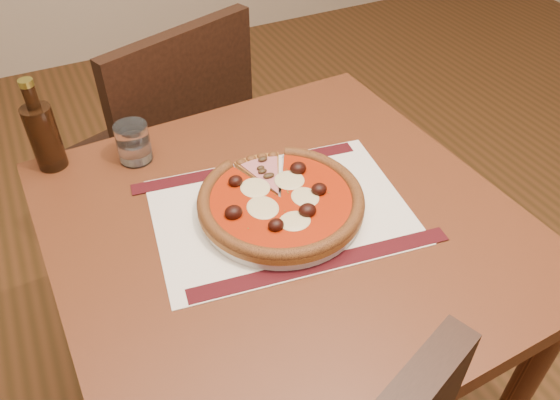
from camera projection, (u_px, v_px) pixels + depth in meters
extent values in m
cube|color=brown|center=(285.00, 227.00, 0.99)|extent=(0.83, 0.83, 0.04)
cylinder|color=brown|center=(92.00, 296.00, 1.35)|extent=(0.05, 0.05, 0.71)
cylinder|color=brown|center=(331.00, 206.00, 1.60)|extent=(0.05, 0.05, 0.71)
cube|color=black|center=(156.00, 158.00, 1.65)|extent=(0.54, 0.54, 0.04)
cylinder|color=black|center=(177.00, 165.00, 1.99)|extent=(0.04, 0.04, 0.41)
cylinder|color=black|center=(89.00, 213.00, 1.79)|extent=(0.04, 0.04, 0.41)
cylinder|color=black|center=(244.00, 212.00, 1.80)|extent=(0.04, 0.04, 0.41)
cylinder|color=black|center=(154.00, 271.00, 1.60)|extent=(0.04, 0.04, 0.41)
cube|color=black|center=(187.00, 114.00, 1.39)|extent=(0.41, 0.18, 0.44)
cube|color=white|center=(281.00, 211.00, 0.99)|extent=(0.49, 0.38, 0.00)
cylinder|color=white|center=(281.00, 207.00, 0.99)|extent=(0.29, 0.29, 0.02)
cylinder|color=#9E6726|center=(281.00, 201.00, 0.98)|extent=(0.30, 0.30, 0.01)
torus|color=brown|center=(281.00, 198.00, 0.97)|extent=(0.30, 0.30, 0.02)
cylinder|color=#951607|center=(281.00, 198.00, 0.97)|extent=(0.26, 0.26, 0.00)
ellipsoid|color=beige|center=(257.00, 187.00, 0.99)|extent=(0.05, 0.04, 0.01)
ellipsoid|color=beige|center=(245.00, 216.00, 0.93)|extent=(0.05, 0.04, 0.01)
ellipsoid|color=beige|center=(291.00, 214.00, 0.93)|extent=(0.05, 0.04, 0.01)
ellipsoid|color=beige|center=(326.00, 195.00, 0.97)|extent=(0.05, 0.04, 0.01)
ellipsoid|color=beige|center=(289.00, 179.00, 1.00)|extent=(0.05, 0.04, 0.01)
ellipsoid|color=black|center=(251.00, 181.00, 0.98)|extent=(0.03, 0.03, 0.02)
ellipsoid|color=black|center=(235.00, 207.00, 0.93)|extent=(0.03, 0.03, 0.02)
ellipsoid|color=black|center=(277.00, 214.00, 0.92)|extent=(0.03, 0.03, 0.02)
ellipsoid|color=black|center=(321.00, 214.00, 0.92)|extent=(0.03, 0.03, 0.02)
ellipsoid|color=black|center=(314.00, 186.00, 0.97)|extent=(0.03, 0.03, 0.02)
ellipsoid|color=black|center=(300.00, 162.00, 1.02)|extent=(0.03, 0.03, 0.02)
ellipsoid|color=#372414|center=(275.00, 175.00, 1.01)|extent=(0.02, 0.01, 0.01)
ellipsoid|color=#372414|center=(267.00, 163.00, 1.04)|extent=(0.02, 0.01, 0.01)
ellipsoid|color=#372414|center=(269.00, 176.00, 1.01)|extent=(0.02, 0.01, 0.01)
ellipsoid|color=#372414|center=(257.00, 165.00, 1.04)|extent=(0.02, 0.01, 0.01)
ellipsoid|color=#372414|center=(264.00, 177.00, 1.01)|extent=(0.02, 0.01, 0.01)
cylinder|color=white|center=(133.00, 143.00, 1.09)|extent=(0.09, 0.09, 0.08)
cylinder|color=#341C0D|center=(45.00, 138.00, 1.05)|extent=(0.06, 0.06, 0.13)
cylinder|color=#341C0D|center=(31.00, 99.00, 1.00)|extent=(0.02, 0.02, 0.06)
cylinder|color=olive|center=(26.00, 83.00, 0.97)|extent=(0.03, 0.03, 0.01)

